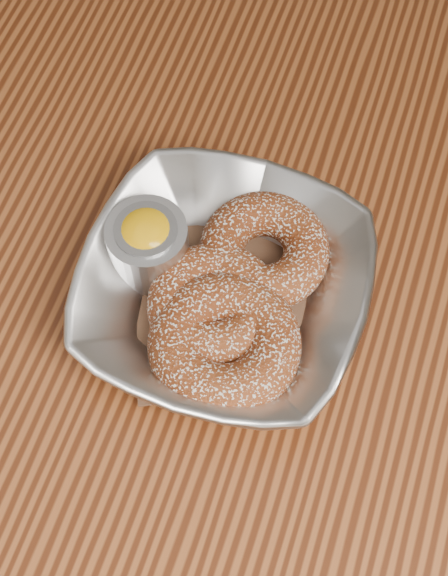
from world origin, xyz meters
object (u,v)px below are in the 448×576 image
(serving_bowl, at_px, (224,291))
(ramekin, at_px, (148,244))
(table, at_px, (113,281))
(donut_back, at_px, (264,250))
(donut_front, at_px, (225,343))
(donut_extra, at_px, (214,305))

(serving_bowl, relative_size, ramekin, 3.47)
(table, height_order, donut_back, donut_back)
(donut_back, distance_m, ramekin, 0.09)
(donut_front, bearing_deg, donut_back, 87.18)
(donut_back, height_order, donut_front, donut_front)
(table, relative_size, serving_bowl, 5.76)
(donut_front, height_order, donut_extra, donut_front)
(table, distance_m, donut_back, 0.19)
(table, xyz_separation_m, donut_back, (0.14, 0.01, 0.13))
(table, bearing_deg, donut_back, 3.24)
(table, distance_m, serving_bowl, 0.17)
(serving_bowl, height_order, donut_front, serving_bowl)
(ramekin, bearing_deg, donut_back, 18.46)
(serving_bowl, xyz_separation_m, donut_extra, (-0.00, -0.01, 0.00))
(serving_bowl, bearing_deg, donut_front, -70.90)
(donut_back, distance_m, donut_front, 0.08)
(ramekin, bearing_deg, donut_extra, -23.99)
(donut_extra, bearing_deg, ramekin, 156.01)
(serving_bowl, relative_size, donut_extra, 2.13)
(serving_bowl, bearing_deg, ramekin, 168.00)
(table, xyz_separation_m, serving_bowl, (0.12, -0.03, 0.12))
(serving_bowl, height_order, ramekin, ramekin)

